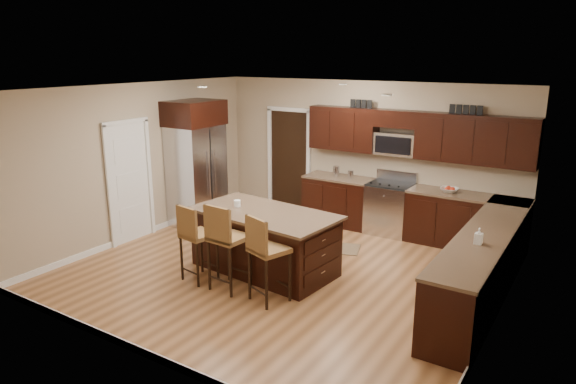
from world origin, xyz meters
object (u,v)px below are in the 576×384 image
Objects in this scene: stool_left at (195,234)px; refrigerator at (196,162)px; stool_right at (265,249)px; range at (389,208)px; stool_mid at (225,238)px; island at (265,243)px.

stool_left is 0.48× the size of refrigerator.
stool_right is at bearing -33.94° from refrigerator.
range is at bearing 75.03° from stool_left.
stool_mid reaches higher than stool_left.
stool_left is (-0.61, -0.85, 0.28)m from island.
refrigerator reaches higher than stool_right.
range is 3.68m from refrigerator.
stool_right is 0.50× the size of refrigerator.
island is 1.08m from stool_left.
range is 3.60m from stool_mid.
refrigerator is (-1.74, 1.99, 0.50)m from stool_left.
refrigerator is at bearing 140.66° from stool_left.
range is at bearing 23.74° from refrigerator.
stool_right is (1.21, -0.00, 0.03)m from stool_left.
stool_mid is at bearing -87.93° from island.
island is 0.92m from stool_mid.
refrigerator is (-2.30, 1.99, 0.43)m from stool_mid.
stool_right reaches higher than stool_left.
range is 2.76m from island.
stool_mid is (-0.05, -0.85, 0.34)m from island.
stool_right reaches higher than range.
stool_left is at bearing -120.20° from island.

